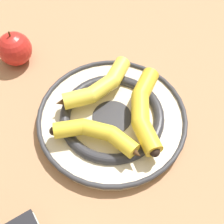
% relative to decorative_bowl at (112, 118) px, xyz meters
% --- Properties ---
extents(ground_plane, '(2.80, 2.80, 0.00)m').
position_rel_decorative_bowl_xyz_m(ground_plane, '(0.02, 0.04, -0.02)').
color(ground_plane, '#A87A56').
extents(decorative_bowl, '(0.31, 0.31, 0.03)m').
position_rel_decorative_bowl_xyz_m(decorative_bowl, '(0.00, 0.00, 0.00)').
color(decorative_bowl, beige).
rests_on(decorative_bowl, ground_plane).
extents(banana_a, '(0.18, 0.14, 0.04)m').
position_rel_decorative_bowl_xyz_m(banana_a, '(-0.04, 0.05, 0.04)').
color(banana_a, gold).
rests_on(banana_a, decorative_bowl).
extents(banana_b, '(0.09, 0.17, 0.03)m').
position_rel_decorative_bowl_xyz_m(banana_b, '(0.06, 0.02, 0.03)').
color(banana_b, yellow).
rests_on(banana_b, decorative_bowl).
extents(banana_c, '(0.19, 0.08, 0.03)m').
position_rel_decorative_bowl_xyz_m(banana_c, '(-0.02, -0.06, 0.03)').
color(banana_c, yellow).
rests_on(banana_c, decorative_bowl).
extents(apple, '(0.08, 0.08, 0.09)m').
position_rel_decorative_bowl_xyz_m(apple, '(0.01, -0.29, 0.02)').
color(apple, red).
rests_on(apple, ground_plane).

